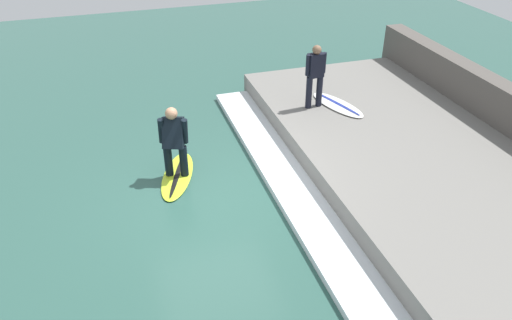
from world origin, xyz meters
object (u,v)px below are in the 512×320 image
Objects in this scene: surfer_waiting_near at (315,73)px; surfboard_waiting_near at (338,105)px; surfboard_riding at (178,176)px; surfer_riding at (174,139)px.

surfboard_waiting_near is (0.57, -0.15, -0.82)m from surfer_waiting_near.
surfboard_waiting_near is (4.11, 1.08, 0.54)m from surfboard_riding.
surfer_waiting_near is 0.86× the size of surfboard_waiting_near.
surfer_waiting_near reaches higher than surfer_riding.
surfer_waiting_near is at bearing 19.14° from surfer_riding.
surfboard_waiting_near reaches higher than surfboard_riding.
surfer_riding is 1.01× the size of surfer_waiting_near.
surfboard_waiting_near is at bearing 14.72° from surfer_riding.
surfer_riding is at bearing -160.86° from surfer_waiting_near.
surfer_riding reaches higher than surfboard_waiting_near.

